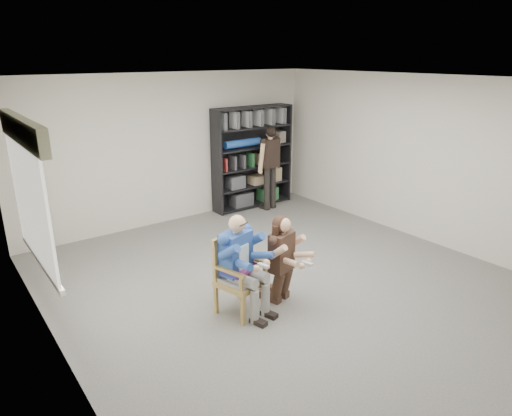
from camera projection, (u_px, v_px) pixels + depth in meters
room_shell at (296, 191)px, 5.94m from camera, size 6.00×7.00×2.80m
floor at (293, 287)px, 6.39m from camera, size 6.00×7.00×0.01m
window_left at (31, 196)px, 4.96m from camera, size 0.16×2.00×1.75m
armchair at (241, 276)px, 5.64m from camera, size 0.70×0.69×0.99m
seated_man at (241, 265)px, 5.59m from camera, size 0.74×0.90×1.29m
kneeling_woman at (283, 260)px, 5.85m from camera, size 0.69×0.90×1.18m
bookshelf at (253, 158)px, 9.50m from camera, size 1.80×0.38×2.10m
standing_man at (270, 169)px, 9.36m from camera, size 0.58×0.39×1.74m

